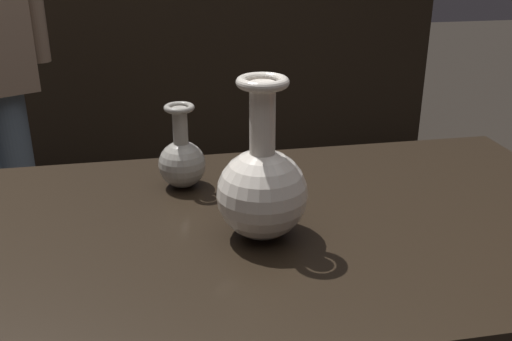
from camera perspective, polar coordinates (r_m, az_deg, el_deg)
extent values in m
cube|color=black|center=(0.94, -0.56, -6.67)|extent=(1.20, 0.64, 0.05)
cube|color=black|center=(3.10, -7.86, 8.29)|extent=(2.60, 0.40, 0.95)
sphere|color=silver|center=(0.87, 0.60, -2.34)|extent=(0.14, 0.14, 0.14)
cylinder|color=silver|center=(0.82, 0.63, 4.86)|extent=(0.04, 0.04, 0.11)
torus|color=silver|center=(0.81, 0.65, 8.67)|extent=(0.07, 0.07, 0.01)
sphere|color=gray|center=(1.05, -7.26, 0.60)|extent=(0.09, 0.09, 0.09)
cylinder|color=gray|center=(1.03, -7.45, 4.26)|extent=(0.03, 0.03, 0.07)
torus|color=gray|center=(1.02, -7.55, 6.13)|extent=(0.05, 0.05, 0.01)
cylinder|color=slate|center=(2.15, -21.89, -2.49)|extent=(0.11, 0.11, 0.76)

